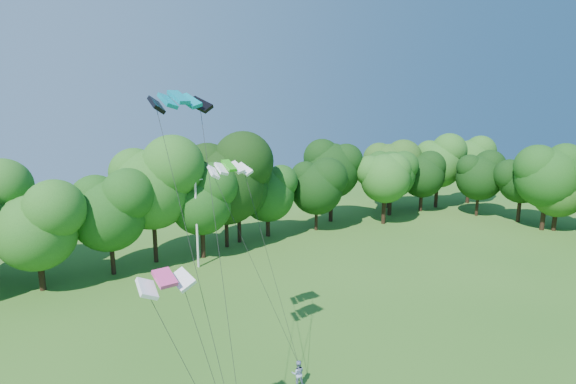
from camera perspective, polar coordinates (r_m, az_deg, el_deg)
utility_pole at (r=44.05m, az=-11.51°, el=-3.80°), size 1.71×0.61×8.85m
kite_flyer_right at (r=27.57m, az=1.28°, el=-22.02°), size 0.94×0.86×1.55m
kite_teal at (r=21.50m, az=-13.72°, el=11.61°), size 2.96×1.70×0.66m
kite_green at (r=26.73m, az=-7.51°, el=3.35°), size 2.60×1.25×0.61m
kite_pink at (r=17.74m, az=-15.40°, el=-10.48°), size 2.14×1.16×0.48m
tree_back_center at (r=48.89m, az=-8.02°, el=2.50°), size 9.26×9.26×13.47m
tree_back_east at (r=68.50m, az=12.79°, el=3.74°), size 7.74×7.74×11.26m
tree_flank_east at (r=64.40m, az=31.19°, el=1.02°), size 6.72×6.72×9.78m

